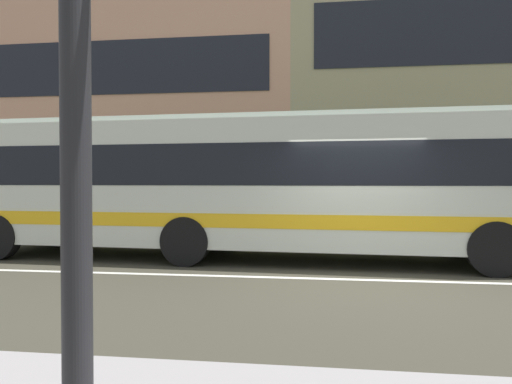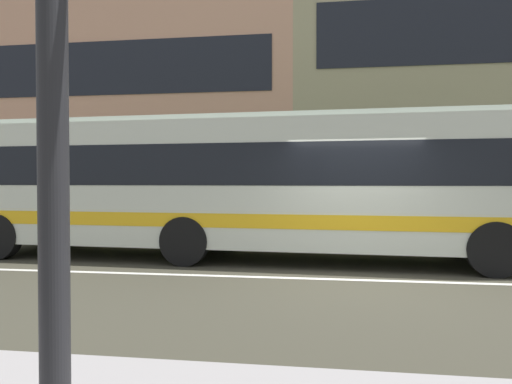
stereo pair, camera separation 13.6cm
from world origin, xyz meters
TOP-DOWN VIEW (x-y plane):
  - ground_plane at (0.00, 0.00)m, footprint 160.00×160.00m
  - lane_centre_line at (0.00, 0.00)m, footprint 60.00×0.16m
  - hedge_row_far at (0.11, 5.31)m, footprint 21.93×1.10m
  - apartment_block_left at (-11.96, 15.80)m, footprint 20.19×11.22m
  - transit_bus at (-2.54, 2.03)m, footprint 12.25×3.13m

SIDE VIEW (x-z plane):
  - ground_plane at x=0.00m, z-range 0.00..0.00m
  - lane_centre_line at x=0.00m, z-range 0.00..0.01m
  - hedge_row_far at x=0.11m, z-range 0.00..0.94m
  - transit_bus at x=-2.54m, z-range 0.16..3.24m
  - apartment_block_left at x=-11.96m, z-range 0.00..10.86m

